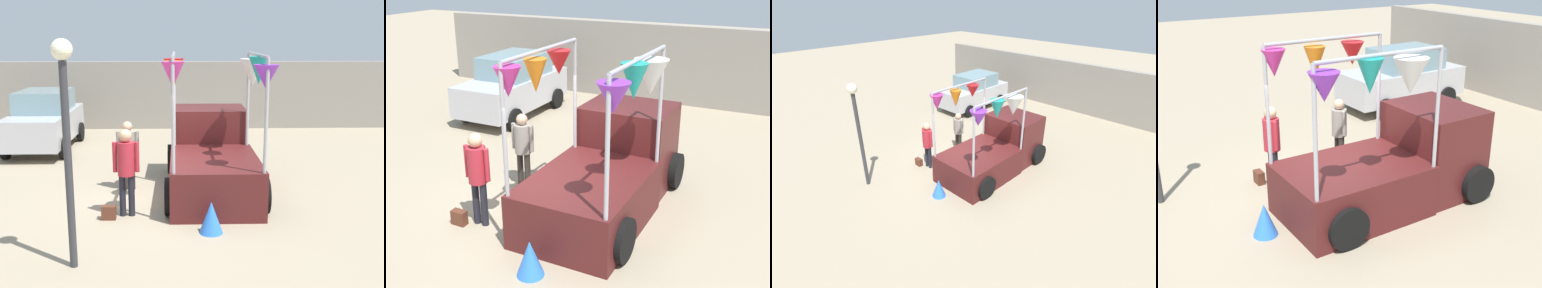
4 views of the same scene
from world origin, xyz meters
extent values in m
plane|color=gray|center=(0.00, 0.00, 0.00)|extent=(60.00, 60.00, 0.00)
cube|color=#4C1919|center=(1.01, 0.03, 0.50)|extent=(1.90, 2.60, 1.00)
cube|color=#4C1919|center=(1.01, 2.03, 0.90)|extent=(1.80, 1.40, 1.80)
cube|color=#8CB2C6|center=(1.01, 2.03, 1.35)|extent=(1.76, 1.37, 0.60)
cylinder|color=black|center=(0.06, 2.38, 0.38)|extent=(0.22, 0.76, 0.76)
cylinder|color=black|center=(1.96, 2.38, 0.38)|extent=(0.22, 0.76, 0.76)
cylinder|color=black|center=(0.06, -0.67, 0.38)|extent=(0.22, 0.76, 0.76)
cylinder|color=black|center=(1.96, -0.67, 0.38)|extent=(0.22, 0.76, 0.76)
cylinder|color=#A5A5AD|center=(0.14, 1.25, 2.09)|extent=(0.07, 0.07, 2.18)
cylinder|color=#A5A5AD|center=(1.88, 1.25, 2.09)|extent=(0.07, 0.07, 2.18)
cylinder|color=#A5A5AD|center=(0.14, -1.19, 2.09)|extent=(0.07, 0.07, 2.18)
cylinder|color=#A5A5AD|center=(1.88, -1.19, 2.09)|extent=(0.07, 0.07, 2.18)
cylinder|color=#A5A5AD|center=(0.14, 0.03, 3.18)|extent=(0.07, 2.44, 0.07)
cylinder|color=#A5A5AD|center=(1.88, 0.03, 3.18)|extent=(0.07, 2.44, 0.07)
cone|color=#D83399|center=(0.14, -1.02, 2.86)|extent=(0.54, 0.54, 0.48)
cone|color=purple|center=(1.88, -1.02, 2.82)|extent=(0.57, 0.57, 0.45)
cone|color=orange|center=(0.14, -0.21, 2.79)|extent=(0.44, 0.44, 0.58)
cone|color=teal|center=(1.88, -0.21, 2.88)|extent=(0.61, 0.61, 0.56)
cone|color=red|center=(0.14, 0.60, 2.87)|extent=(0.60, 0.60, 0.44)
cone|color=white|center=(1.88, 0.60, 2.77)|extent=(0.82, 0.82, 0.60)
cube|color=#B7B7BC|center=(-4.02, 5.20, 0.77)|extent=(1.70, 4.00, 0.90)
cube|color=#72939E|center=(-4.02, 5.35, 1.55)|extent=(1.50, 2.10, 0.66)
cylinder|color=black|center=(-4.87, 6.45, 0.32)|extent=(0.18, 0.64, 0.64)
cylinder|color=black|center=(-3.17, 6.45, 0.32)|extent=(0.18, 0.64, 0.64)
cylinder|color=black|center=(-4.87, 3.95, 0.32)|extent=(0.18, 0.64, 0.64)
cylinder|color=black|center=(-3.17, 3.95, 0.32)|extent=(0.18, 0.64, 0.64)
cylinder|color=black|center=(-0.89, -0.75, 0.43)|extent=(0.13, 0.13, 0.85)
cylinder|color=black|center=(-0.71, -0.75, 0.43)|extent=(0.13, 0.13, 0.85)
cylinder|color=#B22633|center=(-0.80, -0.75, 1.19)|extent=(0.34, 0.34, 0.68)
sphere|color=tan|center=(-0.80, -0.75, 1.66)|extent=(0.26, 0.26, 0.26)
cylinder|color=#B22633|center=(-1.02, -0.75, 1.23)|extent=(0.09, 0.09, 0.61)
cylinder|color=#B22633|center=(-0.58, -0.75, 1.23)|extent=(0.09, 0.09, 0.61)
cylinder|color=#2D2823|center=(-1.04, 0.97, 0.39)|extent=(0.13, 0.13, 0.78)
cylinder|color=#2D2823|center=(-0.86, 0.97, 0.39)|extent=(0.13, 0.13, 0.78)
cylinder|color=gray|center=(-0.95, 0.97, 1.09)|extent=(0.34, 0.34, 0.62)
sphere|color=tan|center=(-0.95, 0.97, 1.52)|extent=(0.23, 0.23, 0.23)
cylinder|color=gray|center=(-1.17, 0.97, 1.12)|extent=(0.09, 0.09, 0.56)
cylinder|color=gray|center=(-0.73, 0.97, 1.12)|extent=(0.09, 0.09, 0.56)
cube|color=#592D1E|center=(-1.15, -0.95, 0.14)|extent=(0.28, 0.16, 0.28)
cylinder|color=#333338|center=(-1.43, -2.94, 1.61)|extent=(0.12, 0.12, 3.22)
sphere|color=#F2EDCC|center=(-1.43, -2.94, 3.38)|extent=(0.32, 0.32, 0.32)
cube|color=gray|center=(0.00, 8.75, 1.30)|extent=(18.00, 0.36, 2.60)
cone|color=blue|center=(0.83, -1.67, 0.30)|extent=(0.44, 0.44, 0.60)
camera|label=1|loc=(0.24, -10.00, 3.57)|focal=45.00mm
camera|label=2|loc=(4.29, -6.96, 4.61)|focal=45.00mm
camera|label=3|loc=(6.95, -6.73, 5.95)|focal=28.00mm
camera|label=4|loc=(7.79, -4.40, 4.61)|focal=45.00mm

